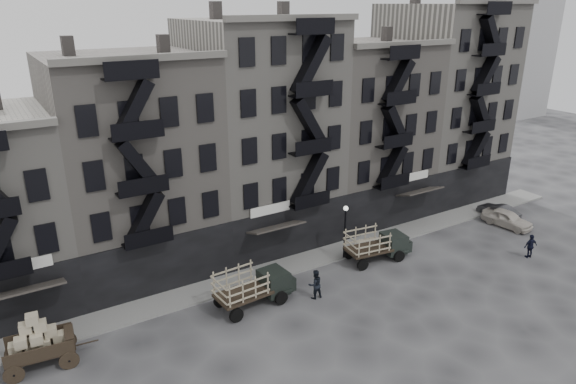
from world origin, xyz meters
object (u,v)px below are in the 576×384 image
car_far (499,211)px  pedestrian_mid (315,284)px  stake_truck_east (377,242)px  policeman (531,246)px  car_east (507,219)px  wagon (36,338)px  stake_truck_west (253,284)px

car_far → pedestrian_mid: size_ratio=1.92×
stake_truck_east → policeman: stake_truck_east is taller
stake_truck_east → car_far: (14.54, 0.36, -0.82)m
pedestrian_mid → policeman: pedestrian_mid is taller
stake_truck_east → car_east: (13.59, -1.20, -0.73)m
stake_truck_east → policeman: 11.65m
car_far → pedestrian_mid: pedestrian_mid is taller
wagon → car_east: size_ratio=0.90×
stake_truck_east → policeman: size_ratio=2.79×
stake_truck_west → pedestrian_mid: size_ratio=2.70×
stake_truck_east → car_east: size_ratio=1.24×
car_east → pedestrian_mid: 20.49m
car_far → pedestrian_mid: (-21.42, -2.31, 0.36)m
stake_truck_west → car_far: stake_truck_west is taller
wagon → pedestrian_mid: size_ratio=1.91×
stake_truck_west → policeman: (20.78, -5.20, -0.57)m
stake_truck_west → pedestrian_mid: bearing=-24.0°
wagon → stake_truck_east: bearing=6.0°
wagon → stake_truck_west: wagon is taller
wagon → stake_truck_east: 23.07m
stake_truck_east → car_east: bearing=2.5°
stake_truck_west → car_far: bearing=-1.9°
wagon → car_far: 37.62m
policeman → wagon: bearing=2.9°
stake_truck_west → policeman: bearing=-18.1°
car_east → policeman: bearing=-135.1°
policeman → pedestrian_mid: bearing=0.3°
policeman → car_far: bearing=-112.8°
car_far → policeman: bearing=54.6°
stake_truck_west → stake_truck_east: (10.67, 0.58, -0.06)m
wagon → car_east: (36.66, -1.32, -1.03)m
pedestrian_mid → policeman: bearing=171.2°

